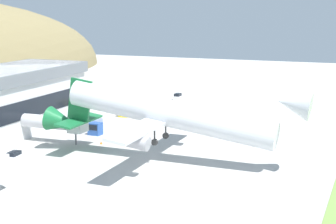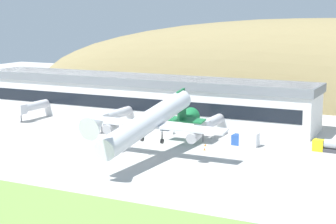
% 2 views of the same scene
% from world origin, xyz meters
% --- Properties ---
extents(ground_plane, '(372.61, 372.61, 0.00)m').
position_xyz_m(ground_plane, '(0.00, 0.00, 0.00)').
color(ground_plane, '#B7B5AF').
extents(hill_backdrop, '(253.58, 50.35, 60.39)m').
position_xyz_m(hill_backdrop, '(29.51, 98.54, 0.00)').
color(hill_backdrop, olive).
rests_on(hill_backdrop, ground_plane).
extents(terminal_building, '(106.37, 16.04, 13.26)m').
position_xyz_m(terminal_building, '(-14.72, 40.67, 7.52)').
color(terminal_building, silver).
rests_on(terminal_building, ground_plane).
extents(jetway_0, '(3.38, 13.84, 5.43)m').
position_xyz_m(jetway_0, '(-44.40, 25.51, 3.99)').
color(jetway_0, silver).
rests_on(jetway_0, ground_plane).
extents(jetway_1, '(3.38, 16.45, 5.43)m').
position_xyz_m(jetway_1, '(-14.51, 24.13, 3.99)').
color(jetway_1, silver).
rests_on(jetway_1, ground_plane).
extents(jetway_2, '(3.38, 13.51, 5.43)m').
position_xyz_m(jetway_2, '(13.67, 25.68, 3.99)').
color(jetway_2, silver).
rests_on(jetway_2, ground_plane).
extents(cargo_airplane, '(34.93, 47.31, 11.05)m').
position_xyz_m(cargo_airplane, '(9.33, 1.76, 8.15)').
color(cargo_airplane, silver).
extents(service_car_3, '(4.57, 2.18, 1.44)m').
position_xyz_m(service_car_3, '(0.99, 26.35, 0.59)').
color(service_car_3, silver).
rests_on(service_car_3, ground_plane).
extents(fuel_truck, '(6.69, 2.97, 3.37)m').
position_xyz_m(fuel_truck, '(24.84, 22.10, 1.58)').
color(fuel_truck, '#264C99').
rests_on(fuel_truck, ground_plane).
extents(box_truck, '(8.04, 2.62, 3.05)m').
position_xyz_m(box_truck, '(44.36, 24.61, 1.47)').
color(box_truck, gold).
rests_on(box_truck, ground_plane).
extents(traffic_cone_0, '(0.52, 0.52, 0.58)m').
position_xyz_m(traffic_cone_0, '(16.01, 17.54, 0.28)').
color(traffic_cone_0, orange).
rests_on(traffic_cone_0, ground_plane).
extents(traffic_cone_1, '(0.52, 0.52, 0.58)m').
position_xyz_m(traffic_cone_1, '(17.52, 13.45, 0.28)').
color(traffic_cone_1, orange).
rests_on(traffic_cone_1, ground_plane).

